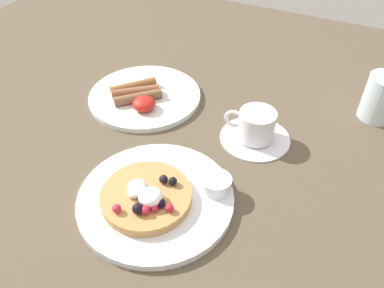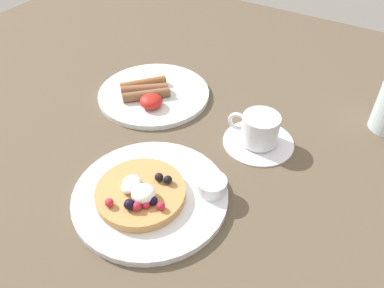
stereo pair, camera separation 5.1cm
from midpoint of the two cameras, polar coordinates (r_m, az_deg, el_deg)
ground_plane at (r=76.80cm, az=0.28°, el=-1.68°), size 172.23×150.73×3.00cm
pancake_plate at (r=66.67cm, az=-3.99°, el=-7.72°), size 26.65×26.65×1.34cm
pancake_with_berries at (r=64.74cm, az=-5.40°, el=-7.27°), size 15.18×15.18×4.06cm
syrup_ramekin at (r=65.74cm, az=5.16°, el=-6.17°), size 5.18×5.18×2.50cm
breakfast_plate at (r=90.24cm, az=-4.06°, el=7.38°), size 25.59×25.59×1.17cm
fried_breakfast at (r=88.06cm, az=-5.37°, el=7.62°), size 13.91×12.67×2.94cm
coffee_saucer at (r=78.64cm, az=11.61°, el=0.30°), size 14.20×14.20×0.63cm
coffee_cup at (r=76.52cm, az=11.82°, el=2.25°), size 10.38×7.31×5.94cm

